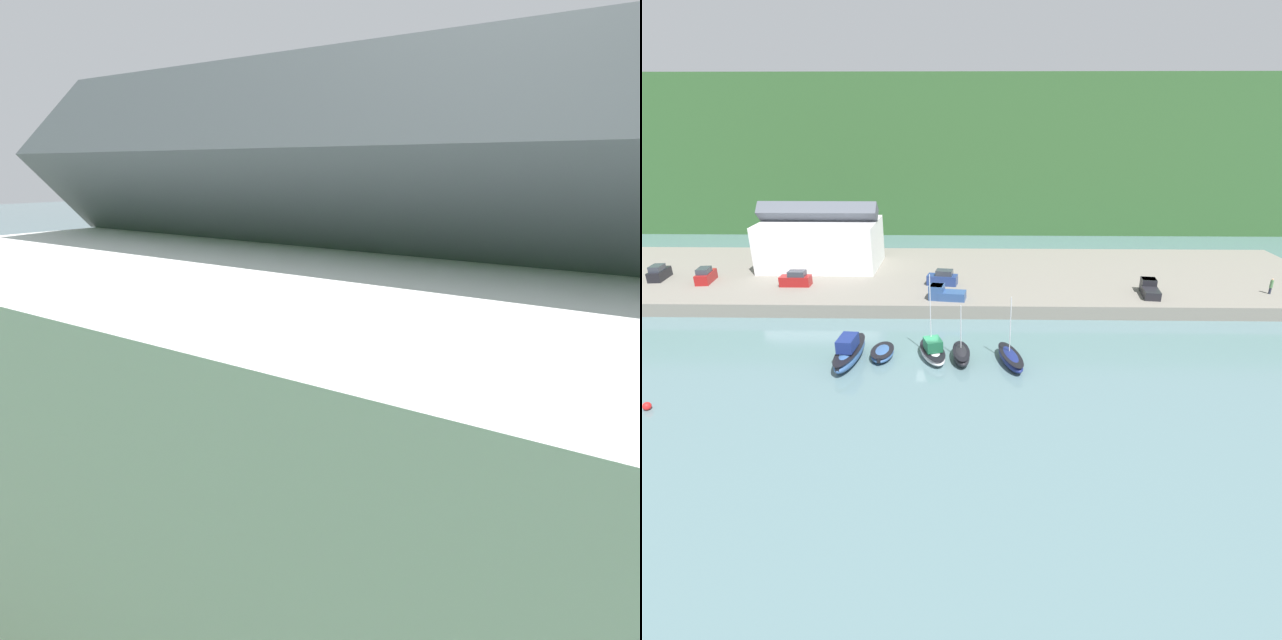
% 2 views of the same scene
% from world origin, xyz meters
% --- Properties ---
extents(ground_plane, '(320.00, 320.00, 0.00)m').
position_xyz_m(ground_plane, '(0.00, 0.00, 0.00)').
color(ground_plane, slate).
extents(hillside_backdrop, '(240.00, 55.39, 31.63)m').
position_xyz_m(hillside_backdrop, '(0.00, 85.07, 15.82)').
color(hillside_backdrop, '#335B2D').
rests_on(hillside_backdrop, ground_plane).
extents(quay_promenade, '(113.64, 28.92, 1.79)m').
position_xyz_m(quay_promenade, '(0.00, 24.85, 0.89)').
color(quay_promenade, gray).
rests_on(quay_promenade, ground_plane).
extents(harbor_clubhouse, '(18.14, 10.66, 10.21)m').
position_xyz_m(harbor_clubhouse, '(-18.77, 27.71, 5.66)').
color(harbor_clubhouse, white).
rests_on(harbor_clubhouse, quay_promenade).
extents(moored_boat_0, '(2.99, 8.56, 2.98)m').
position_xyz_m(moored_boat_0, '(-8.07, -1.46, 1.11)').
color(moored_boat_0, '#33568E').
rests_on(moored_boat_0, ground_plane).
extents(moored_boat_1, '(2.50, 4.46, 1.04)m').
position_xyz_m(moored_boat_1, '(-4.77, -0.52, 0.56)').
color(moored_boat_1, '#33568E').
rests_on(moored_boat_1, ground_plane).
extents(moored_boat_2, '(4.18, 6.49, 9.24)m').
position_xyz_m(moored_boat_2, '(0.62, -0.55, 0.86)').
color(moored_boat_2, silver).
rests_on(moored_boat_2, ground_plane).
extents(moored_boat_3, '(2.33, 5.17, 6.15)m').
position_xyz_m(moored_boat_3, '(3.69, -1.10, 0.73)').
color(moored_boat_3, black).
rests_on(moored_boat_3, ground_plane).
extents(moored_boat_4, '(3.35, 6.62, 7.31)m').
position_xyz_m(moored_boat_4, '(8.86, -1.75, 0.70)').
color(moored_boat_4, navy).
rests_on(moored_boat_4, ground_plane).
extents(parked_car_0, '(4.42, 2.39, 2.16)m').
position_xyz_m(parked_car_0, '(0.67, 18.94, 2.71)').
color(parked_car_0, navy).
rests_on(parked_car_0, quay_promenade).
extents(parked_car_1, '(4.20, 1.81, 2.16)m').
position_xyz_m(parked_car_1, '(-19.97, 18.10, 2.71)').
color(parked_car_1, maroon).
rests_on(parked_car_1, quay_promenade).
extents(parked_car_2, '(2.28, 4.38, 2.16)m').
position_xyz_m(parked_car_2, '(-40.97, 20.68, 2.71)').
color(parked_car_2, black).
rests_on(parked_car_2, quay_promenade).
extents(parked_car_3, '(2.34, 4.40, 2.16)m').
position_xyz_m(parked_car_3, '(-33.51, 19.52, 2.71)').
color(parked_car_3, maroon).
rests_on(parked_car_3, quay_promenade).
extents(pickup_truck_0, '(2.52, 4.93, 1.90)m').
position_xyz_m(pickup_truck_0, '(28.59, 15.34, 2.61)').
color(pickup_truck_0, black).
rests_on(pickup_truck_0, quay_promenade).
extents(pickup_truck_1, '(4.93, 2.52, 1.90)m').
position_xyz_m(pickup_truck_1, '(1.18, 12.96, 2.61)').
color(pickup_truck_1, '#2D4C84').
rests_on(pickup_truck_1, quay_promenade).
extents(person_on_quay, '(0.40, 0.40, 2.14)m').
position_xyz_m(person_on_quay, '(44.95, 15.86, 2.89)').
color(person_on_quay, '#232838').
rests_on(person_on_quay, quay_promenade).
extents(mooring_buoy_0, '(0.74, 0.74, 0.74)m').
position_xyz_m(mooring_buoy_0, '(-23.96, -11.09, 0.37)').
color(mooring_buoy_0, red).
rests_on(mooring_buoy_0, ground_plane).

